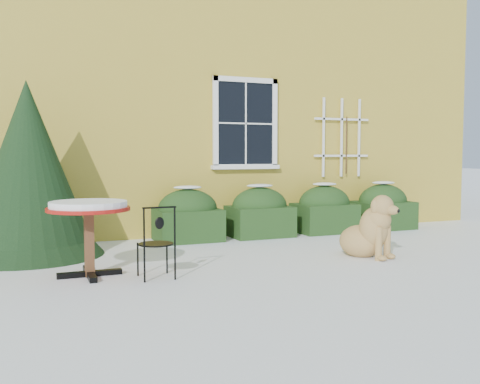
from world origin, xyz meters
name	(u,v)px	position (x,y,z in m)	size (l,w,h in m)	color
ground	(270,270)	(0.00, 0.00, 0.00)	(80.00, 80.00, 0.00)	white
house	(146,80)	(0.00, 7.00, 3.22)	(12.40, 8.40, 6.40)	gold
hedge_row	(293,212)	(1.65, 2.55, 0.40)	(4.95, 0.80, 0.91)	#183313
evergreen_shrub	(29,186)	(-2.73, 2.10, 0.99)	(2.03, 2.03, 2.45)	black
bistro_table	(89,214)	(-2.11, 0.48, 0.73)	(0.95, 0.95, 0.88)	black
patio_chair_near	(157,242)	(-1.40, 0.08, 0.42)	(0.40, 0.40, 0.84)	black
dog	(370,231)	(1.62, 0.22, 0.36)	(0.75, 1.00, 0.90)	tan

